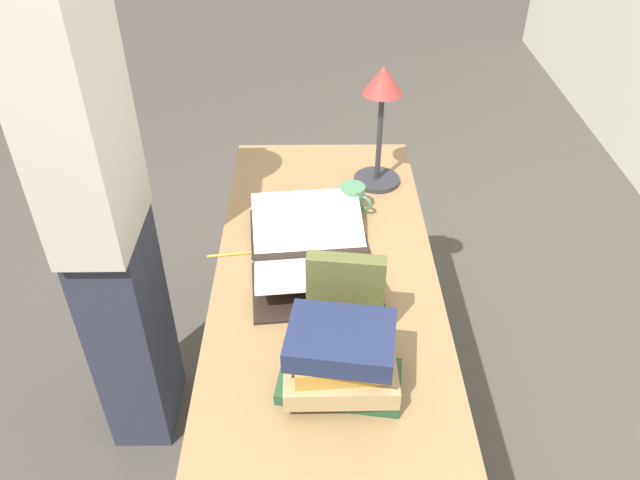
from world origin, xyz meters
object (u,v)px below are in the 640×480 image
person_reader (104,224)px  open_book (312,251)px  book_standing_upright (345,297)px  coffee_mug (353,199)px  pencil (234,254)px  book_stack_tall (340,360)px  reading_lamp (382,104)px

person_reader → open_book: bearing=-94.4°
book_standing_upright → person_reader: person_reader is taller
book_standing_upright → coffee_mug: size_ratio=2.40×
open_book → person_reader: person_reader is taller
pencil → book_standing_upright: bearing=44.5°
coffee_mug → pencil: size_ratio=0.65×
open_book → coffee_mug: coffee_mug is taller
book_stack_tall → book_standing_upright: book_standing_upright is taller
coffee_mug → person_reader: (0.20, -0.73, 0.05)m
reading_lamp → coffee_mug: 0.32m
book_stack_tall → coffee_mug: 0.73m
pencil → person_reader: 0.38m
book_standing_upright → reading_lamp: reading_lamp is taller
person_reader → coffee_mug: bearing=-74.7°
book_standing_upright → person_reader: (-0.35, -0.69, -0.03)m
open_book → reading_lamp: bearing=146.2°
reading_lamp → book_standing_upright: bearing=-11.2°
book_stack_tall → book_standing_upright: (-0.17, 0.02, 0.04)m
open_book → person_reader: (-0.05, -0.60, 0.07)m
book_stack_tall → book_standing_upright: size_ratio=1.23×
coffee_mug → person_reader: bearing=-74.7°
book_standing_upright → reading_lamp: (-0.72, 0.14, 0.17)m
book_stack_tall → pencil: size_ratio=1.91×
open_book → person_reader: size_ratio=0.32×
book_standing_upright → reading_lamp: bearing=176.2°
pencil → person_reader: size_ratio=0.09×
open_book → reading_lamp: (-0.42, 0.23, 0.27)m
person_reader → reading_lamp: bearing=-65.7°
book_stack_tall → coffee_mug: size_ratio=2.95×
reading_lamp → person_reader: person_reader is taller
open_book → pencil: (-0.02, -0.23, -0.02)m
open_book → reading_lamp: 0.55m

